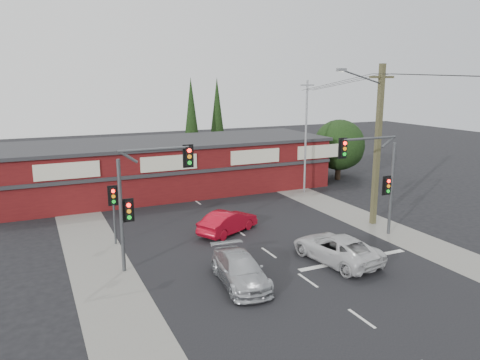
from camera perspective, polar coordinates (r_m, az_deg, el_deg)
name	(u,v)px	position (r m, az deg, el deg)	size (l,w,h in m)	color
ground	(280,261)	(24.35, 4.88, -9.78)	(120.00, 120.00, 0.00)	black
road_strip	(239,232)	(28.53, -0.07, -6.36)	(14.00, 70.00, 0.01)	black
verge_left	(94,253)	(26.38, -17.32, -8.52)	(3.00, 70.00, 0.02)	gray
verge_right	(353,215)	(32.81, 13.61, -4.20)	(3.00, 70.00, 0.02)	gray
stop_line	(354,260)	(25.03, 13.70, -9.44)	(6.50, 0.35, 0.01)	silver
white_suv	(336,248)	(24.47, 11.65, -8.14)	(2.32, 5.02, 1.40)	silver
silver_suv	(240,270)	(21.50, 0.01, -10.90)	(1.87, 4.60, 1.33)	#AFB1B4
red_sedan	(228,222)	(28.21, -1.48, -5.13)	(1.45, 4.17, 1.37)	#B20A1D
lane_dashes	(239,232)	(28.56, -0.11, -6.31)	(0.12, 47.69, 0.01)	silver
shop_building	(168,166)	(38.62, -8.81, 1.73)	(27.30, 8.40, 4.22)	#511012
tree_cluster	(338,147)	(44.00, 11.83, 3.91)	(5.90, 5.10, 5.50)	#2D2116
conifer_near	(191,116)	(46.15, -5.94, 7.72)	(1.80, 1.80, 9.25)	#2D2116
conifer_far	(217,114)	(49.23, -2.80, 8.05)	(1.80, 1.80, 9.25)	#2D2116
traffic_mast_left	(143,190)	(22.73, -11.78, -1.21)	(3.77, 0.27, 5.97)	#47494C
traffic_mast_right	(377,171)	(27.88, 16.40, 1.07)	(3.96, 0.27, 5.97)	#47494C
pedestal_signal	(113,203)	(26.78, -15.18, -2.69)	(0.55, 0.27, 3.38)	#47494C
utility_pole	(376,140)	(30.11, 16.28, 4.68)	(4.38, 0.59, 10.00)	brown
steel_pole	(306,135)	(37.76, 8.03, 5.46)	(1.20, 0.16, 9.00)	gray
power_lines	(457,80)	(26.08, 24.90, 10.98)	(2.01, 29.00, 1.22)	black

